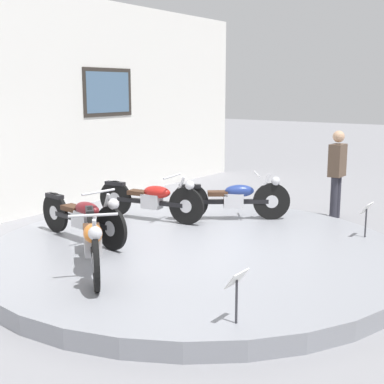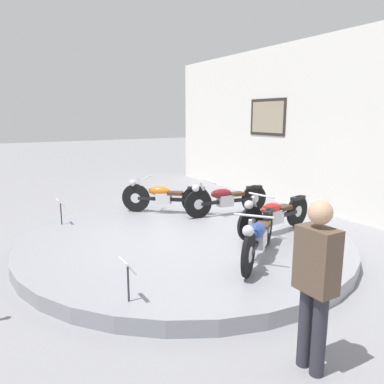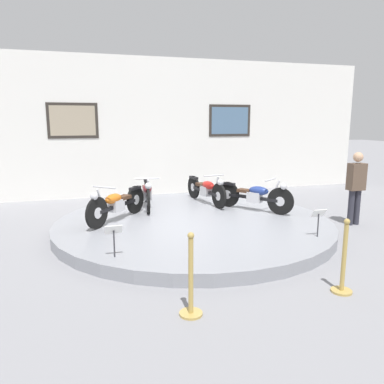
% 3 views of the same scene
% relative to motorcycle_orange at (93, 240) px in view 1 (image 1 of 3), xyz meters
% --- Properties ---
extents(ground_plane, '(60.00, 60.00, 0.00)m').
position_rel_motorcycle_orange_xyz_m(ground_plane, '(1.57, -0.34, -0.59)').
color(ground_plane, gray).
extents(display_platform, '(5.76, 5.76, 0.21)m').
position_rel_motorcycle_orange_xyz_m(display_platform, '(1.57, -0.34, -0.49)').
color(display_platform, gray).
rests_on(display_platform, ground_plane).
extents(back_wall, '(14.00, 0.22, 4.13)m').
position_rel_motorcycle_orange_xyz_m(back_wall, '(1.57, 3.74, 1.47)').
color(back_wall, white).
rests_on(back_wall, ground_plane).
extents(motorcycle_orange, '(1.33, 1.53, 0.79)m').
position_rel_motorcycle_orange_xyz_m(motorcycle_orange, '(0.00, 0.00, 0.00)').
color(motorcycle_orange, black).
rests_on(motorcycle_orange, display_platform).
extents(motorcycle_maroon, '(0.54, 1.94, 0.78)m').
position_rel_motorcycle_orange_xyz_m(motorcycle_maroon, '(0.82, 1.06, -0.01)').
color(motorcycle_maroon, black).
rests_on(motorcycle_maroon, display_platform).
extents(motorcycle_red, '(0.54, 1.94, 0.78)m').
position_rel_motorcycle_orange_xyz_m(motorcycle_red, '(2.33, 1.06, -0.01)').
color(motorcycle_red, black).
rests_on(motorcycle_red, display_platform).
extents(motorcycle_blue, '(1.24, 1.59, 0.78)m').
position_rel_motorcycle_orange_xyz_m(motorcycle_blue, '(3.15, -0.00, -0.01)').
color(motorcycle_blue, black).
rests_on(motorcycle_blue, display_platform).
extents(info_placard_front_left, '(0.26, 0.11, 0.51)m').
position_rel_motorcycle_orange_xyz_m(info_placard_front_left, '(-0.23, -2.12, -0.01)').
color(info_placard_front_left, '#333338').
rests_on(info_placard_front_left, display_platform).
extents(info_placard_front_centre, '(0.26, 0.11, 0.51)m').
position_rel_motorcycle_orange_xyz_m(info_placard_front_centre, '(3.38, -2.12, -0.01)').
color(info_placard_front_centre, '#333338').
rests_on(info_placard_front_centre, display_platform).
extents(visitor_standing, '(0.36, 0.22, 1.61)m').
position_rel_motorcycle_orange_xyz_m(visitor_standing, '(5.07, -1.01, 0.31)').
color(visitor_standing, '#2D2D38').
rests_on(visitor_standing, ground_plane).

